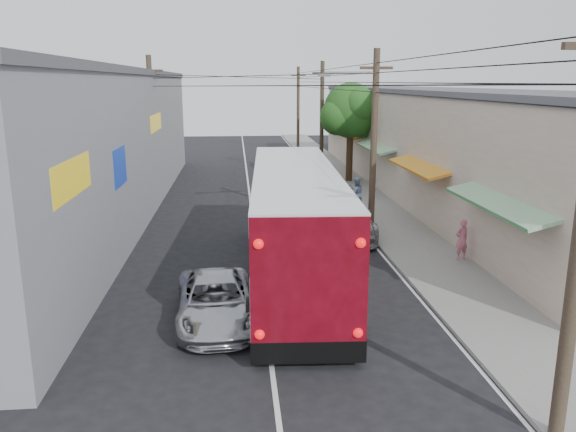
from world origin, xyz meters
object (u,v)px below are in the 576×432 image
Objects in this scene: parked_suv at (340,215)px; pedestrian_far at (356,194)px; parked_car_mid at (317,172)px; jeepney at (216,301)px; parked_car_far at (304,158)px; pedestrian_near at (462,239)px; coach_bus at (295,222)px.

parked_suv is 4.51m from pedestrian_far.
parked_suv is 12.81m from parked_car_mid.
parked_car_mid reaches higher than jeepney.
jeepney is at bearing 52.41° from pedestrian_far.
jeepney is 1.04× the size of parked_car_far.
pedestrian_far is at bearing -94.41° from pedestrian_near.
pedestrian_far reaches higher than parked_car_far.
jeepney is 0.77× the size of parked_suv.
parked_car_mid is at bearing 82.45° from coach_bus.
pedestrian_near reaches higher than parked_car_mid.
parked_car_mid is at bearing -98.76° from pedestrian_near.
pedestrian_near is 0.90× the size of pedestrian_far.
parked_car_far is at bearing -97.25° from pedestrian_far.
pedestrian_far is (6.82, 13.19, 0.33)m from jeepney.
pedestrian_far reaches higher than parked_suv.
pedestrian_near is (3.80, -4.37, 0.02)m from parked_suv.
pedestrian_near is (3.00, -17.15, 0.11)m from parked_car_mid.
pedestrian_far is at bearing 69.26° from coach_bus.
coach_bus is 6.04m from parked_suv.
jeepney is 14.85m from pedestrian_far.
pedestrian_far is at bearing -86.68° from parked_car_far.
parked_car_mid is at bearing 87.61° from parked_suv.
parked_car_far is 2.60× the size of pedestrian_far.
parked_suv is 19.83m from parked_car_far.
parked_car_far is (0.00, 7.03, -0.05)m from parked_car_mid.
parked_car_mid is at bearing 70.76° from jeepney.
pedestrian_far reaches higher than parked_car_mid.
parked_suv is 1.35× the size of parked_car_far.
parked_car_far is at bearing 85.37° from coach_bus.
parked_car_mid is at bearing -94.80° from pedestrian_far.
jeepney is 22.58m from parked_car_mid.
pedestrian_near reaches higher than jeepney.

